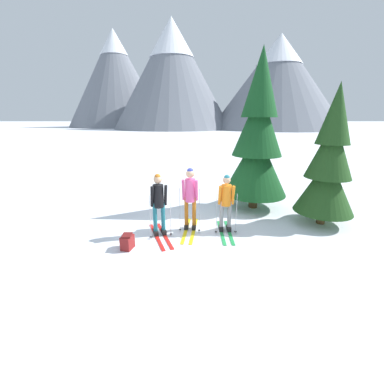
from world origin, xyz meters
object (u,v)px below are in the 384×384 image
at_px(pine_tree_near, 329,163).
at_px(backpack_on_snow_front, 127,242).
at_px(skier_in_black, 159,203).
at_px(skier_in_orange, 226,200).
at_px(skier_in_pink, 190,195).
at_px(pine_tree_mid, 257,139).

distance_m(pine_tree_near, backpack_on_snow_front, 5.96).
bearing_deg(skier_in_black, backpack_on_snow_front, -132.08).
distance_m(skier_in_orange, pine_tree_near, 3.17).
height_order(skier_in_pink, pine_tree_mid, pine_tree_mid).
relative_size(skier_in_pink, skier_in_orange, 1.10).
bearing_deg(backpack_on_snow_front, pine_tree_near, 16.06).
bearing_deg(skier_in_pink, skier_in_black, -155.39).
relative_size(pine_tree_mid, backpack_on_snow_front, 13.82).
relative_size(skier_in_black, skier_in_orange, 1.05).
distance_m(skier_in_pink, pine_tree_near, 4.07).
bearing_deg(backpack_on_snow_front, skier_in_pink, 37.00).
xyz_separation_m(skier_in_orange, backpack_on_snow_front, (-2.51, -1.04, -0.73)).
xyz_separation_m(skier_in_pink, pine_tree_near, (3.97, 0.43, 0.82)).
bearing_deg(skier_in_black, skier_in_orange, 8.35).
bearing_deg(skier_in_pink, pine_tree_near, 6.17).
bearing_deg(pine_tree_near, pine_tree_mid, 139.64).
relative_size(skier_in_pink, backpack_on_snow_front, 4.73).
relative_size(skier_in_pink, pine_tree_near, 0.45).
distance_m(skier_in_black, pine_tree_mid, 4.10).
relative_size(skier_in_black, pine_tree_near, 0.43).
xyz_separation_m(skier_in_orange, pine_tree_mid, (1.26, 2.01, 1.49)).
relative_size(skier_in_orange, pine_tree_mid, 0.31).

